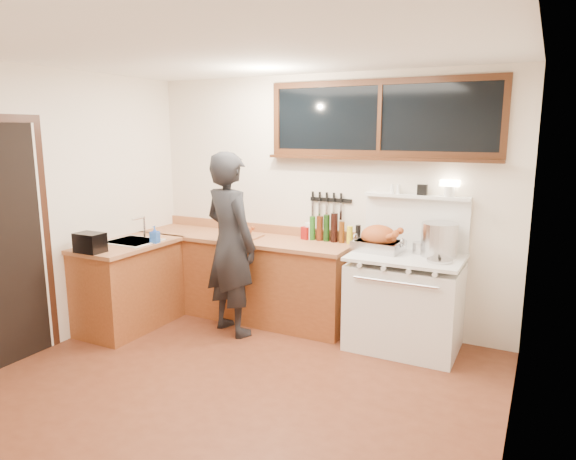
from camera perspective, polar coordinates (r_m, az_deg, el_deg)
The scene contains 19 objects.
ground_plane at distance 4.34m, azimuth -5.95°, elevation -17.14°, with size 4.00×3.50×0.02m, color #582817.
room_shell at distance 3.85m, azimuth -6.44°, elevation 5.22°, with size 4.10×3.60×2.65m.
counter_back at distance 5.71m, azimuth -4.89°, elevation -5.09°, with size 2.44×0.64×1.00m.
counter_left at distance 5.62m, azimuth -17.28°, elevation -5.83°, with size 0.64×1.09×0.90m.
sink_unit at distance 5.56m, azimuth -16.82°, elevation -1.77°, with size 0.50×0.45×0.37m.
vintage_stove at distance 4.99m, azimuth 12.87°, elevation -7.56°, with size 1.02×0.74×1.58m.
back_window at distance 5.14m, azimuth 10.10°, elevation 11.19°, with size 2.32×0.13×0.77m.
knife_strip at distance 5.38m, azimuth 4.58°, elevation 3.26°, with size 0.46×0.03×0.28m.
man at distance 5.15m, azimuth -6.42°, elevation -1.57°, with size 0.78×0.64×1.84m.
soap_bottle at distance 5.41m, azimuth -14.59°, elevation -0.49°, with size 0.09×0.09×0.18m.
toaster at distance 5.19m, azimuth -21.15°, elevation -1.32°, with size 0.27×0.19×0.19m.
cutting_board at distance 5.55m, azimuth -4.96°, elevation -0.26°, with size 0.39×0.30×0.13m.
roast_turkey at distance 4.97m, azimuth 10.08°, elevation -1.13°, with size 0.49×0.38×0.25m.
stockpot at distance 4.88m, azimuth 16.47°, elevation -1.03°, with size 0.43×0.43×0.31m.
saucepan at distance 4.96m, azimuth 14.47°, elevation -1.92°, with size 0.14×0.26×0.11m.
pot_lid at distance 4.70m, azimuth 16.50°, elevation -3.25°, with size 0.25×0.25×0.04m.
coffee_tin at distance 5.42m, azimuth 2.01°, elevation -0.34°, with size 0.11×0.10×0.13m.
pitcher at distance 5.43m, azimuth 2.38°, elevation -0.11°, with size 0.10×0.10×0.17m.
bottle_cluster at distance 5.30m, azimuth 4.84°, elevation 0.04°, with size 0.56×0.07×0.30m.
Camera 1 is at (2.11, -3.20, 2.04)m, focal length 32.00 mm.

